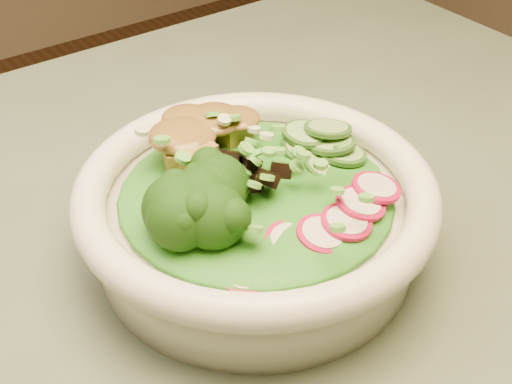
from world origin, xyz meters
TOP-DOWN VIEW (x-y plane):
  - salad_bowl at (0.12, -0.00)m, footprint 0.27×0.27m
  - lettuce_bed at (0.12, -0.00)m, footprint 0.20×0.20m
  - broccoli_florets at (0.06, -0.02)m, footprint 0.09×0.08m
  - radish_slices at (0.14, -0.07)m, footprint 0.11×0.06m
  - cucumber_slices at (0.19, 0.01)m, footprint 0.08×0.08m
  - mushroom_heap at (0.12, 0.01)m, footprint 0.08×0.08m
  - tofu_cubes at (0.11, 0.06)m, footprint 0.10×0.07m
  - peanut_sauce at (0.11, 0.06)m, footprint 0.07×0.06m
  - scallion_garnish at (0.12, -0.00)m, footprint 0.19×0.19m

SIDE VIEW (x-z plane):
  - salad_bowl at x=0.12m, z-range 0.75..0.82m
  - lettuce_bed at x=0.12m, z-range 0.80..0.82m
  - radish_slices at x=0.14m, z-range 0.80..0.82m
  - cucumber_slices at x=0.19m, z-range 0.80..0.84m
  - tofu_cubes at x=0.11m, z-range 0.80..0.84m
  - mushroom_heap at x=0.12m, z-range 0.80..0.84m
  - broccoli_florets at x=0.06m, z-range 0.80..0.85m
  - scallion_garnish at x=0.12m, z-range 0.82..0.84m
  - peanut_sauce at x=0.11m, z-range 0.83..0.84m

